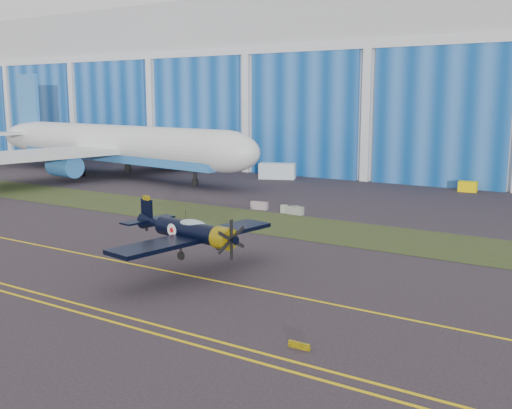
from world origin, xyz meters
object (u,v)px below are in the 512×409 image
Objects in this scene: shipping_container at (277,171)px; tug at (468,187)px; jetliner at (114,103)px; warbird at (189,231)px.

shipping_container reaches higher than tug.
jetliner reaches higher than shipping_container.
tug is (53.70, 13.23, -11.17)m from jetliner.
jetliner reaches higher than warbird.
warbird is at bearing -103.88° from tug.
warbird is 6.34× the size of tug.
warbird reaches higher than tug.
warbird is at bearing -31.38° from jetliner.
jetliner is 56.42m from tug.
warbird is 51.69m from tug.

